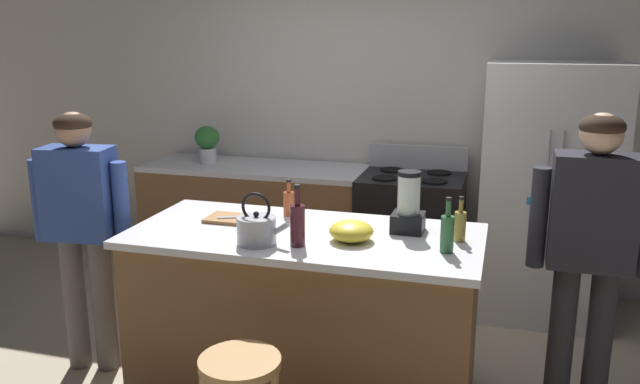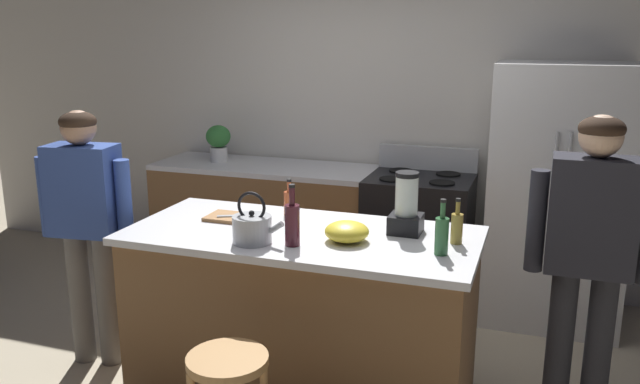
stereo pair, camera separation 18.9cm
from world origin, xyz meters
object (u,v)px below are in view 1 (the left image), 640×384
(person_by_sink_right, at_px, (590,243))
(chef_knife, at_px, (236,217))
(stove_range, at_px, (410,236))
(cutting_board, at_px, (233,219))
(refrigerator, at_px, (547,193))
(potted_plant, at_px, (207,142))
(person_by_island_left, at_px, (81,218))
(kitchen_island, at_px, (305,314))
(bottle_vinegar, at_px, (460,225))
(blender_appliance, at_px, (408,206))
(bottle_cooking_sauce, at_px, (289,202))
(tea_kettle, at_px, (257,229))
(bottle_olive_oil, at_px, (447,232))
(bottle_wine, at_px, (298,224))
(mixing_bowl, at_px, (351,231))

(person_by_sink_right, distance_m, chef_knife, 1.87)
(stove_range, relative_size, cutting_board, 3.77)
(refrigerator, distance_m, potted_plant, 2.63)
(chef_knife, bearing_deg, potted_plant, 95.68)
(stove_range, relative_size, person_by_island_left, 0.72)
(kitchen_island, relative_size, bottle_vinegar, 7.98)
(blender_appliance, xyz_separation_m, bottle_cooking_sauce, (-0.71, 0.11, -0.06))
(tea_kettle, bearing_deg, cutting_board, 129.46)
(cutting_board, bearing_deg, stove_range, 60.44)
(person_by_island_left, relative_size, bottle_olive_oil, 5.66)
(bottle_wine, xyz_separation_m, bottle_cooking_sauce, (-0.22, 0.50, -0.04))
(person_by_sink_right, height_order, tea_kettle, person_by_sink_right)
(bottle_vinegar, xyz_separation_m, mixing_bowl, (-0.54, -0.15, -0.03))
(bottle_wine, relative_size, bottle_olive_oil, 1.14)
(bottle_vinegar, distance_m, tea_kettle, 1.04)
(bottle_vinegar, distance_m, bottle_cooking_sauce, 1.01)
(chef_knife, bearing_deg, blender_appliance, -21.01)
(bottle_cooking_sauce, xyz_separation_m, mixing_bowl, (0.46, -0.35, -0.03))
(bottle_vinegar, relative_size, bottle_cooking_sauce, 1.09)
(stove_range, bearing_deg, bottle_vinegar, -72.58)
(potted_plant, bearing_deg, person_by_island_left, -90.47)
(stove_range, bearing_deg, bottle_olive_oil, -76.06)
(cutting_board, bearing_deg, bottle_olive_oil, -9.52)
(person_by_sink_right, bearing_deg, cutting_board, -179.18)
(bottle_vinegar, bearing_deg, tea_kettle, -161.50)
(kitchen_island, relative_size, bottle_cooking_sauce, 8.72)
(kitchen_island, distance_m, refrigerator, 2.03)
(person_by_sink_right, bearing_deg, kitchen_island, -175.15)
(bottle_olive_oil, bearing_deg, bottle_cooking_sauce, 157.45)
(person_by_island_left, bearing_deg, cutting_board, 11.91)
(potted_plant, distance_m, bottle_olive_oil, 2.66)
(bottle_vinegar, height_order, bottle_cooking_sauce, bottle_vinegar)
(stove_range, relative_size, chef_knife, 5.14)
(person_by_island_left, bearing_deg, potted_plant, 89.53)
(bottle_olive_oil, xyz_separation_m, cutting_board, (-1.22, 0.20, -0.09))
(stove_range, xyz_separation_m, person_by_island_left, (-1.68, -1.61, 0.46))
(kitchen_island, bearing_deg, chef_knife, 167.66)
(person_by_sink_right, distance_m, bottle_olive_oil, 0.72)
(bottle_cooking_sauce, bearing_deg, stove_range, 66.45)
(bottle_wine, distance_m, tea_kettle, 0.21)
(bottle_cooking_sauce, bearing_deg, potted_plant, 131.70)
(cutting_board, height_order, chef_knife, chef_knife)
(kitchen_island, distance_m, person_by_island_left, 1.41)
(bottle_vinegar, bearing_deg, person_by_sink_right, 3.54)
(chef_knife, bearing_deg, refrigerator, 13.47)
(person_by_sink_right, distance_m, mixing_bowl, 1.18)
(bottle_wine, bearing_deg, tea_kettle, -172.85)
(refrigerator, relative_size, cutting_board, 5.99)
(mixing_bowl, bearing_deg, bottle_olive_oil, -4.96)
(kitchen_island, bearing_deg, person_by_sink_right, 4.85)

